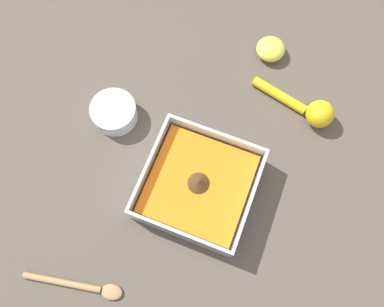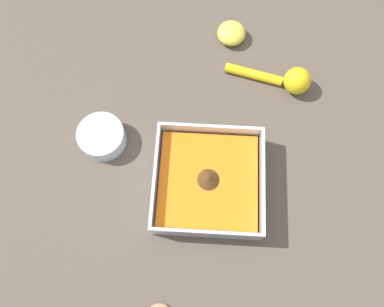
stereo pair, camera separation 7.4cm
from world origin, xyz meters
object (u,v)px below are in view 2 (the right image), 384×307
object	(u,v)px
square_dish	(208,182)
lemon_squeezer	(287,79)
lemon_half	(231,33)
spice_bowl	(102,137)

from	to	relation	value
square_dish	lemon_squeezer	world-z (taller)	square_dish
lemon_half	spice_bowl	bearing A→B (deg)	45.91
spice_bowl	lemon_half	world-z (taller)	spice_bowl
lemon_squeezer	square_dish	bearing A→B (deg)	-110.70
lemon_squeezer	lemon_half	world-z (taller)	lemon_squeezer
spice_bowl	lemon_half	bearing A→B (deg)	-134.09
spice_bowl	lemon_half	distance (m)	0.37
lemon_squeezer	lemon_half	bearing A→B (deg)	149.97
spice_bowl	lemon_half	xyz separation A→B (m)	(-0.26, -0.27, -0.00)
spice_bowl	lemon_squeezer	world-z (taller)	lemon_squeezer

